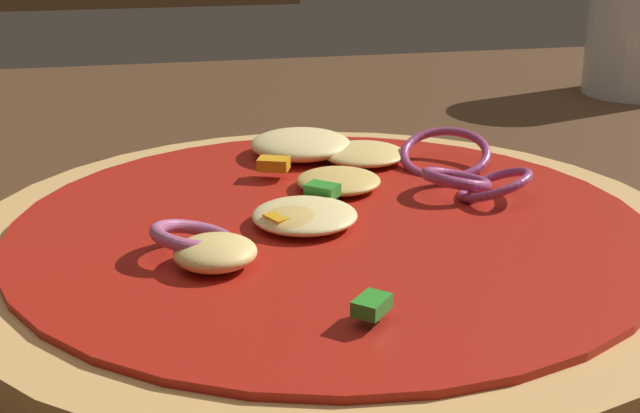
# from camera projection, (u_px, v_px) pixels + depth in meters

# --- Properties ---
(dining_table) EXTENTS (1.41, 0.91, 0.04)m
(dining_table) POSITION_uv_depth(u_px,v_px,m) (271.00, 302.00, 0.36)
(dining_table) COLOR #4C301C
(dining_table) RESTS_ON ground
(pizza) EXTENTS (0.29, 0.29, 0.04)m
(pizza) POSITION_uv_depth(u_px,v_px,m) (330.00, 242.00, 0.35)
(pizza) COLOR tan
(pizza) RESTS_ON dining_table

